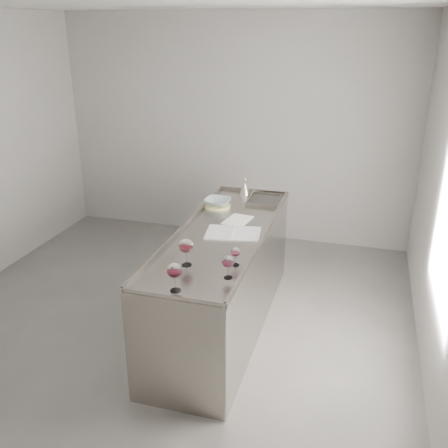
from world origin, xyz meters
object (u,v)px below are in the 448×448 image
(counter, at_px, (223,280))
(ceramic_bowl, at_px, (218,202))
(wine_funnel, at_px, (245,189))
(wine_glass_middle, at_px, (175,271))
(notebook, at_px, (233,233))
(wine_glass_right, at_px, (228,262))
(wine_glass_small, at_px, (236,253))
(wine_glass_left, at_px, (186,246))

(counter, bearing_deg, ceramic_bowl, 110.71)
(wine_funnel, bearing_deg, wine_glass_middle, -88.62)
(counter, relative_size, ceramic_bowl, 9.49)
(wine_glass_middle, relative_size, ceramic_bowl, 0.83)
(wine_funnel, bearing_deg, notebook, -81.24)
(wine_glass_right, distance_m, wine_glass_small, 0.21)
(wine_glass_left, bearing_deg, wine_glass_small, 15.62)
(wine_glass_right, height_order, wine_glass_small, wine_glass_right)
(wine_glass_middle, bearing_deg, wine_funnel, 91.38)
(wine_glass_small, relative_size, wine_funnel, 0.76)
(counter, height_order, ceramic_bowl, ceramic_bowl)
(wine_glass_small, distance_m, notebook, 0.62)
(wine_glass_right, bearing_deg, notebook, 102.65)
(wine_glass_left, xyz_separation_m, wine_funnel, (0.01, 1.77, -0.09))
(wine_glass_left, height_order, wine_glass_middle, wine_glass_left)
(wine_glass_small, bearing_deg, counter, 114.98)
(counter, relative_size, wine_glass_small, 16.38)
(wine_funnel, bearing_deg, wine_glass_right, -79.59)
(wine_glass_right, xyz_separation_m, wine_funnel, (-0.35, 1.88, -0.07))
(notebook, relative_size, wine_funnel, 2.60)
(wine_glass_small, bearing_deg, ceramic_bowl, 112.83)
(wine_glass_left, xyz_separation_m, wine_glass_right, (0.36, -0.11, -0.03))
(notebook, bearing_deg, ceramic_bowl, 109.45)
(wine_glass_middle, bearing_deg, notebook, 83.86)
(wine_glass_left, height_order, notebook, wine_glass_left)
(notebook, bearing_deg, wine_glass_middle, -104.51)
(wine_glass_middle, xyz_separation_m, wine_glass_right, (0.29, 0.28, -0.02))
(wine_glass_middle, relative_size, wine_glass_right, 1.20)
(wine_glass_middle, distance_m, notebook, 1.09)
(notebook, xyz_separation_m, wine_funnel, (-0.17, 1.09, 0.05))
(wine_glass_left, relative_size, wine_funnel, 1.11)
(wine_glass_middle, distance_m, ceramic_bowl, 1.72)
(wine_glass_middle, height_order, ceramic_bowl, wine_glass_middle)
(counter, xyz_separation_m, ceramic_bowl, (-0.23, 0.62, 0.52))
(notebook, bearing_deg, wine_funnel, 90.39)
(wine_glass_left, xyz_separation_m, wine_glass_middle, (0.06, -0.39, -0.00))
(ceramic_bowl, relative_size, wine_funnel, 1.31)
(wine_glass_small, bearing_deg, notebook, 106.99)
(wine_glass_left, height_order, wine_glass_small, wine_glass_left)
(counter, height_order, wine_funnel, wine_funnel)
(notebook, distance_m, ceramic_bowl, 0.71)
(wine_glass_middle, height_order, wine_glass_small, wine_glass_middle)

